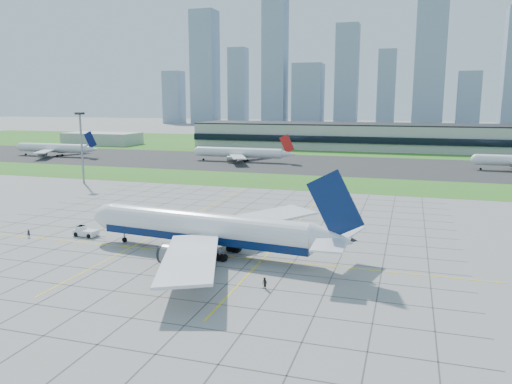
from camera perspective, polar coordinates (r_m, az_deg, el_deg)
ground at (r=103.17m, az=-8.66°, el=-6.43°), size 1400.00×1400.00×0.00m
grass_median at (r=186.31m, az=3.42°, el=1.22°), size 700.00×35.00×0.04m
asphalt_taxiway at (r=239.57m, az=6.56°, el=3.21°), size 700.00×75.00×0.04m
grass_far at (r=347.73m, az=9.94°, el=5.33°), size 700.00×145.00×0.04m
apron_markings at (r=112.68m, az=-6.02°, el=-4.91°), size 120.00×130.00×0.03m
terminal at (r=319.35m, az=16.57°, el=6.04°), size 260.00×43.00×15.80m
service_block at (r=362.38m, az=-17.16°, el=5.86°), size 50.00×25.00×8.00m
light_mast at (r=191.58m, az=-19.35°, el=5.77°), size 2.50×2.50×25.60m
city_skyline at (r=611.67m, az=12.56°, el=12.89°), size 523.00×32.40×160.00m
airliner at (r=98.11m, az=-5.66°, el=-4.23°), size 57.57×58.06×18.14m
pushback_tug at (r=117.41m, az=-18.95°, el=-4.31°), size 8.04×3.28×2.21m
crew_near at (r=121.02m, az=-24.54°, el=-4.32°), size 0.77×0.72×1.77m
crew_far at (r=80.76m, az=0.99°, el=-10.40°), size 1.18×1.11×1.92m
distant_jet_0 at (r=292.31m, az=-22.04°, el=4.69°), size 48.46×42.66×14.08m
distant_jet_1 at (r=246.94m, az=-1.79°, el=4.53°), size 49.45×42.66×14.08m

